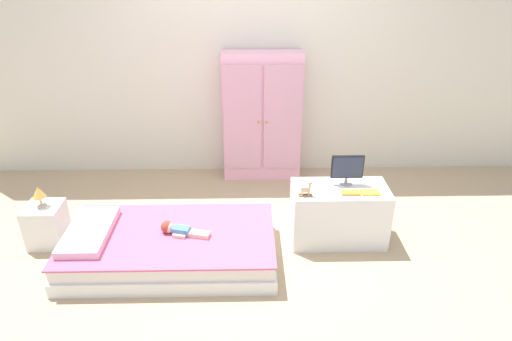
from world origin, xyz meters
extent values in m
cube|color=tan|center=(0.00, 0.00, -0.01)|extent=(10.00, 10.00, 0.02)
cube|color=silver|center=(0.00, 1.57, 1.35)|extent=(6.40, 0.05, 2.70)
cube|color=white|center=(-0.65, -0.07, 0.06)|extent=(1.64, 0.89, 0.12)
cube|color=silver|center=(-0.65, -0.07, 0.17)|extent=(1.60, 0.85, 0.11)
cube|color=#D65B84|center=(-0.65, -0.07, 0.24)|extent=(1.63, 0.88, 0.02)
cube|color=silver|center=(-1.27, -0.07, 0.27)|extent=(0.32, 0.64, 0.06)
cube|color=#4C84C6|center=(-0.55, -0.08, 0.27)|extent=(0.15, 0.11, 0.06)
cube|color=beige|center=(-0.41, -0.09, 0.26)|extent=(0.16, 0.07, 0.04)
cube|color=beige|center=(-0.42, -0.13, 0.26)|extent=(0.16, 0.07, 0.04)
cube|color=beige|center=(-0.54, -0.02, 0.26)|extent=(0.10, 0.05, 0.03)
cube|color=beige|center=(-0.57, -0.13, 0.26)|extent=(0.10, 0.05, 0.03)
sphere|color=beige|center=(-0.66, -0.05, 0.29)|extent=(0.09, 0.09, 0.09)
sphere|color=#9E3D2D|center=(-0.67, -0.05, 0.29)|extent=(0.10, 0.10, 0.10)
cube|color=white|center=(-1.71, 0.18, 0.18)|extent=(0.29, 0.29, 0.36)
cylinder|color=#B7B2AD|center=(-1.71, 0.18, 0.36)|extent=(0.08, 0.08, 0.01)
cylinder|color=#B7B2AD|center=(-1.71, 0.18, 0.41)|extent=(0.02, 0.02, 0.07)
cone|color=#E5B24C|center=(-1.71, 0.18, 0.49)|extent=(0.10, 0.10, 0.09)
cube|color=#EFADCC|center=(0.12, 1.40, 0.67)|extent=(0.80, 0.26, 1.33)
cube|color=#D298B3|center=(-0.08, 1.26, 0.70)|extent=(0.38, 0.02, 1.09)
cube|color=#D298B3|center=(0.32, 1.26, 0.70)|extent=(0.38, 0.02, 1.09)
sphere|color=gold|center=(0.08, 1.24, 0.67)|extent=(0.02, 0.02, 0.02)
sphere|color=gold|center=(0.16, 1.24, 0.67)|extent=(0.02, 0.02, 0.02)
cube|color=white|center=(0.72, 0.18, 0.25)|extent=(0.78, 0.41, 0.49)
cylinder|color=#99999E|center=(0.77, 0.26, 0.50)|extent=(0.10, 0.10, 0.01)
cylinder|color=#99999E|center=(0.77, 0.26, 0.53)|extent=(0.02, 0.02, 0.05)
cube|color=black|center=(0.77, 0.26, 0.65)|extent=(0.26, 0.02, 0.20)
cube|color=#28334C|center=(0.77, 0.24, 0.65)|extent=(0.24, 0.01, 0.18)
cube|color=#8E6642|center=(0.42, 0.08, 0.50)|extent=(0.11, 0.01, 0.01)
cube|color=#8E6642|center=(0.42, 0.05, 0.50)|extent=(0.11, 0.01, 0.01)
cube|color=#D1B289|center=(0.42, 0.07, 0.55)|extent=(0.07, 0.03, 0.04)
cylinder|color=#D1B289|center=(0.44, 0.08, 0.52)|extent=(0.01, 0.01, 0.03)
cylinder|color=#D1B289|center=(0.44, 0.06, 0.52)|extent=(0.01, 0.01, 0.03)
cylinder|color=#D1B289|center=(0.39, 0.08, 0.52)|extent=(0.01, 0.01, 0.03)
cylinder|color=#D1B289|center=(0.39, 0.06, 0.52)|extent=(0.01, 0.01, 0.03)
cylinder|color=#D1B289|center=(0.45, 0.07, 0.58)|extent=(0.02, 0.02, 0.02)
sphere|color=#D1B289|center=(0.45, 0.07, 0.60)|extent=(0.04, 0.04, 0.04)
cube|color=orange|center=(0.78, 0.09, 0.50)|extent=(0.14, 0.08, 0.02)
cube|color=gold|center=(0.94, 0.09, 0.50)|extent=(0.15, 0.09, 0.02)
camera|label=1|loc=(-0.03, -2.98, 2.25)|focal=31.38mm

